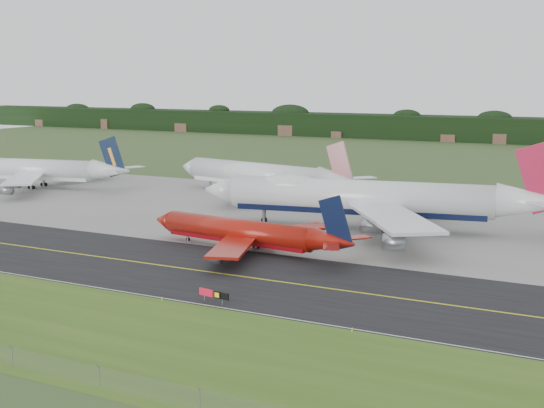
{
  "coord_description": "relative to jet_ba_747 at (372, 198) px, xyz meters",
  "views": [
    {
      "loc": [
        66.77,
        -103.85,
        30.66
      ],
      "look_at": [
        0.99,
        22.0,
        7.08
      ],
      "focal_mm": 50.0,
      "sensor_mm": 36.0,
      "label": 1
    }
  ],
  "objects": [
    {
      "name": "jet_star_tail",
      "position": [
        -41.61,
        30.18,
        -1.21
      ],
      "size": [
        59.4,
        48.97,
        15.74
      ],
      "color": "silver",
      "rests_on": "ground"
    },
    {
      "name": "taxiway_centreline",
      "position": [
        -14.05,
        -45.35,
        -6.43
      ],
      "size": [
        400.0,
        0.4,
        0.0
      ],
      "primitive_type": "cube",
      "color": "yellow",
      "rests_on": "taxiway"
    },
    {
      "name": "edge_marker_center",
      "position": [
        -8.19,
        -61.85,
        -6.21
      ],
      "size": [
        0.16,
        0.16,
        0.5
      ],
      "primitive_type": "cylinder",
      "color": "yellow",
      "rests_on": "ground"
    },
    {
      "name": "edge_marker_right",
      "position": [
        20.25,
        -61.85,
        -6.21
      ],
      "size": [
        0.16,
        0.16,
        0.5
      ],
      "primitive_type": "cylinder",
      "color": "yellow",
      "rests_on": "ground"
    },
    {
      "name": "jet_ba_747",
      "position": [
        0.0,
        0.0,
        0.0
      ],
      "size": [
        75.2,
        61.52,
        18.97
      ],
      "color": "silver",
      "rests_on": "ground"
    },
    {
      "name": "ground",
      "position": [
        -14.05,
        -41.35,
        -6.46
      ],
      "size": [
        600.0,
        600.0,
        0.0
      ],
      "primitive_type": "plane",
      "color": "#3D5326",
      "rests_on": "ground"
    },
    {
      "name": "apron",
      "position": [
        -14.05,
        9.65,
        -6.45
      ],
      "size": [
        400.0,
        78.0,
        0.01
      ],
      "primitive_type": "cube",
      "color": "gray",
      "rests_on": "ground"
    },
    {
      "name": "taxiway_sign",
      "position": [
        -1.25,
        -59.37,
        -5.22
      ],
      "size": [
        5.21,
        1.01,
        1.75
      ],
      "color": "slate",
      "rests_on": "ground"
    },
    {
      "name": "jet_red_737",
      "position": [
        -12.78,
        -29.01,
        -3.21
      ],
      "size": [
        43.51,
        35.27,
        11.74
      ],
      "color": "maroon",
      "rests_on": "ground"
    },
    {
      "name": "taxiway_edge_line",
      "position": [
        -14.05,
        -60.85,
        -6.43
      ],
      "size": [
        400.0,
        0.25,
        0.0
      ],
      "primitive_type": "cube",
      "color": "silver",
      "rests_on": "taxiway"
    },
    {
      "name": "horizon_treeline",
      "position": [
        -14.05,
        232.41,
        -0.98
      ],
      "size": [
        700.0,
        25.0,
        12.0
      ],
      "color": "black",
      "rests_on": "ground"
    },
    {
      "name": "taxiway",
      "position": [
        -14.05,
        -45.35,
        -6.45
      ],
      "size": [
        400.0,
        32.0,
        0.02
      ],
      "primitive_type": "cube",
      "color": "black",
      "rests_on": "ground"
    },
    {
      "name": "jet_navy_gold",
      "position": [
        -105.39,
        12.86,
        -1.48
      ],
      "size": [
        58.45,
        50.17,
        15.16
      ],
      "color": "silver",
      "rests_on": "ground"
    },
    {
      "name": "grass_verge",
      "position": [
        -14.05,
        -76.35,
        -6.45
      ],
      "size": [
        400.0,
        30.0,
        0.01
      ],
      "primitive_type": "cube",
      "color": "#3A591A",
      "rests_on": "ground"
    }
  ]
}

